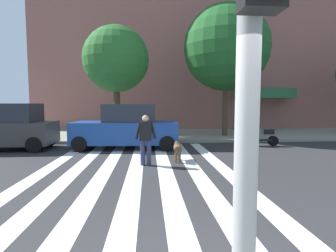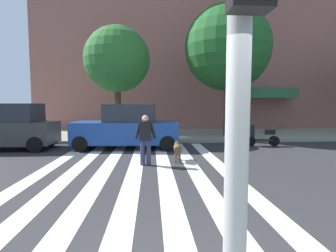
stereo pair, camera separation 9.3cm
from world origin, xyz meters
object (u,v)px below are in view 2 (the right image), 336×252
Objects in this scene: parked_scooter at (262,136)px; dog_on_leash at (177,148)px; parked_car_behind_first at (127,128)px; street_tree_middle at (228,48)px; street_tree_nearest at (117,60)px; pedestrian_dog_walker at (145,137)px; parked_car_near_curb at (5,127)px.

dog_on_leash is (-4.32, -2.96, -0.03)m from parked_scooter.
parked_car_behind_first is 7.59m from street_tree_middle.
street_tree_nearest is 3.64× the size of pedestrian_dog_walker.
street_tree_middle is at bearing 5.98° from street_tree_nearest.
street_tree_nearest is 0.80× the size of street_tree_middle.
street_tree_nearest reaches higher than dog_on_leash.
dog_on_leash is (2.71, -5.34, -3.90)m from street_tree_nearest.
street_tree_middle reaches higher than pedestrian_dog_walker.
parked_scooter is 0.99× the size of pedestrian_dog_walker.
parked_car_behind_first reaches higher than dog_on_leash.
street_tree_nearest is (-7.03, 2.38, 3.86)m from parked_scooter.
parked_car_near_curb is 0.72× the size of street_tree_nearest.
street_tree_nearest is 5.39× the size of dog_on_leash.
parked_scooter is at bearing -18.70° from street_tree_nearest.
pedestrian_dog_walker is (-5.42, -3.53, 0.45)m from parked_scooter.
parked_car_near_curb is 2.61× the size of pedestrian_dog_walker.
street_tree_nearest reaches higher than parked_car_behind_first.
street_tree_nearest is 7.15m from dog_on_leash.
dog_on_leash is (7.29, -2.81, -0.54)m from parked_car_near_curb.
parked_scooter is 0.27× the size of street_tree_nearest.
parked_scooter reaches higher than dog_on_leash.
street_tree_middle is (-0.88, 3.03, 4.69)m from parked_scooter.
parked_car_near_curb is 7.05m from pedestrian_dog_walker.
parked_car_near_curb is at bearing 151.38° from pedestrian_dog_walker.
street_tree_middle reaches higher than parked_car_near_curb.
dog_on_leash is at bearing -21.08° from parked_car_near_curb.
street_tree_nearest is at bearing 106.03° from parked_car_behind_first.
dog_on_leash is (1.99, -2.81, -0.49)m from parked_car_behind_first.
parked_scooter is at bearing 34.42° from dog_on_leash.
parked_car_behind_first is 0.63× the size of street_tree_middle.
dog_on_leash is at bearing -63.06° from street_tree_nearest.
pedestrian_dog_walker is 1.48× the size of dog_on_leash.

